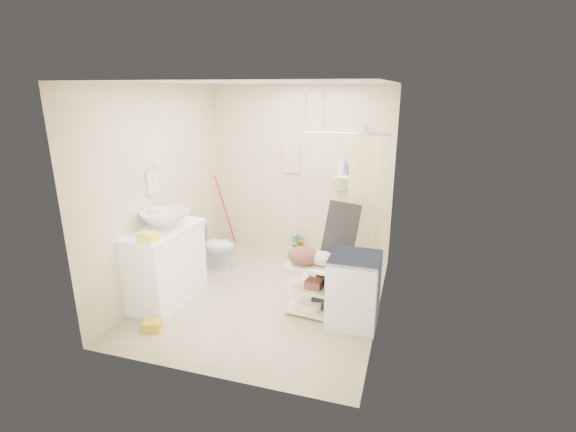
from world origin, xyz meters
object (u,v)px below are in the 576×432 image
(toilet, at_px, (214,246))
(laundry_rack, at_px, (310,284))
(vanity, at_px, (164,265))
(washing_machine, at_px, (354,289))

(toilet, relative_size, laundry_rack, 0.88)
(vanity, xyz_separation_m, washing_machine, (2.30, 0.16, -0.07))
(toilet, distance_m, washing_machine, 2.37)
(vanity, height_order, washing_machine, vanity)
(toilet, bearing_deg, washing_machine, -113.03)
(toilet, relative_size, washing_machine, 0.82)
(toilet, xyz_separation_m, washing_machine, (2.18, -0.92, 0.07))
(vanity, bearing_deg, washing_machine, 6.67)
(vanity, bearing_deg, toilet, 86.29)
(vanity, xyz_separation_m, laundry_rack, (1.79, 0.19, -0.10))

